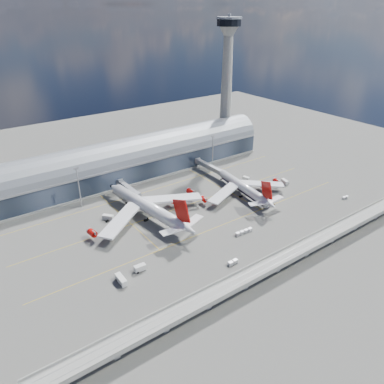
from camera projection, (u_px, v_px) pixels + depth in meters
ground at (204, 220)px, 210.58m from camera, size 500.00×500.00×0.00m
taxi_lines at (182, 205)px, 226.59m from camera, size 200.00×80.12×0.01m
terminal at (136, 160)px, 261.98m from camera, size 200.00×30.00×28.00m
control_tower at (227, 86)px, 291.91m from camera, size 19.00×19.00×103.00m
guideway at (278, 261)px, 168.35m from camera, size 220.00×8.50×7.20m
floodlight_mast_left at (79, 187)px, 218.17m from camera, size 3.00×0.70×25.70m
floodlight_mast_right at (213, 151)px, 270.42m from camera, size 3.00×0.70×25.70m
airliner_left at (148, 207)px, 210.22m from camera, size 72.62×76.38×23.28m
airliner_right at (243, 188)px, 236.30m from camera, size 58.85×61.55×19.54m
jet_bridge_left at (127, 188)px, 236.09m from camera, size 4.40×28.00×7.25m
jet_bridge_right at (208, 166)px, 267.80m from camera, size 4.40×32.00×7.25m
service_truck_0 at (121, 280)px, 162.55m from camera, size 2.82×7.68×3.17m
service_truck_1 at (140, 268)px, 169.97m from camera, size 5.45×2.89×3.09m
service_truck_2 at (268, 203)px, 225.10m from camera, size 9.36×6.03×3.29m
service_truck_3 at (285, 182)px, 252.57m from camera, size 3.84×6.48×2.94m
service_truck_4 at (246, 179)px, 257.33m from camera, size 3.14×5.13×2.77m
service_truck_5 at (108, 217)px, 210.44m from camera, size 5.80×6.25×2.99m
cargo_train_0 at (233, 262)px, 174.54m from camera, size 5.58×1.95×1.88m
cargo_train_1 at (244, 232)px, 198.07m from camera, size 10.98×2.34×1.82m
cargo_train_2 at (345, 198)px, 233.44m from camera, size 4.79×2.02×1.58m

